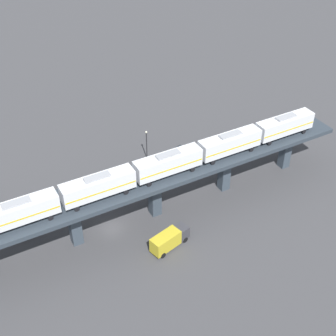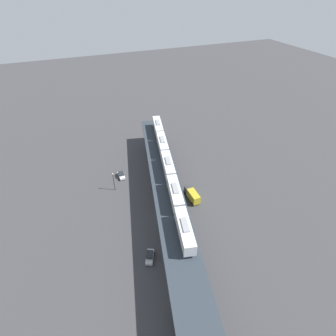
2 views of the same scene
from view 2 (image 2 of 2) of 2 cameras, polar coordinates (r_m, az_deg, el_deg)
The scene contains 8 objects.
ground_plane at distance 79.42m, azimuth 0.14°, elevation -10.65°, with size 400.00×400.00×0.00m, color #38383A.
elevated_viaduct at distance 74.10m, azimuth 0.12°, elevation -6.53°, with size 29.20×91.49×8.99m.
subway_train at distance 79.53m, azimuth 0.00°, elevation 0.60°, with size 16.99×61.39×4.45m.
street_car_white at distance 94.27m, azimuth -10.15°, elevation -1.51°, with size 2.02×4.43×1.89m.
street_car_black at distance 62.45m, azimuth 3.32°, elevation -30.62°, with size 3.11×4.74×1.89m.
street_car_silver at distance 70.06m, azimuth -3.98°, elevation -18.63°, with size 3.51×4.75×1.89m.
delivery_truck at distance 84.10m, azimuth 5.28°, elevation -5.83°, with size 2.46×7.23×3.20m.
street_lamp at distance 87.38m, azimuth -11.76°, elevation -2.63°, with size 0.44×0.44×6.94m.
Camera 2 is at (20.20, 49.69, 58.57)m, focal length 28.00 mm.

